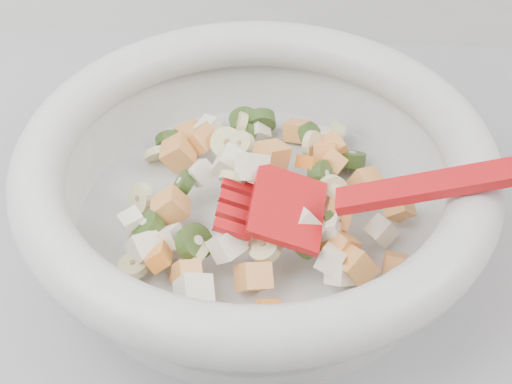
{
  "coord_description": "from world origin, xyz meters",
  "views": [
    {
      "loc": [
        0.23,
        0.98,
        1.37
      ],
      "look_at": [
        0.2,
        1.43,
        0.95
      ],
      "focal_mm": 55.0,
      "sensor_mm": 36.0,
      "label": 1
    }
  ],
  "objects": [
    {
      "name": "mixing_bowl",
      "position": [
        0.2,
        1.43,
        0.96
      ],
      "size": [
        0.45,
        0.37,
        0.15
      ],
      "color": "#B8B9B6",
      "rests_on": "counter"
    }
  ]
}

